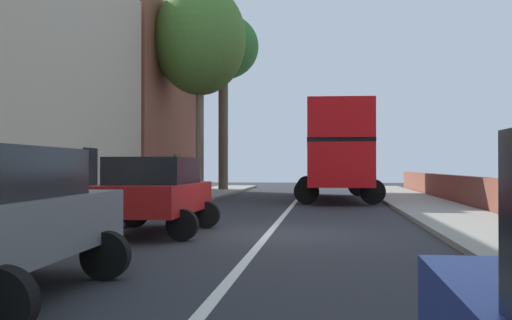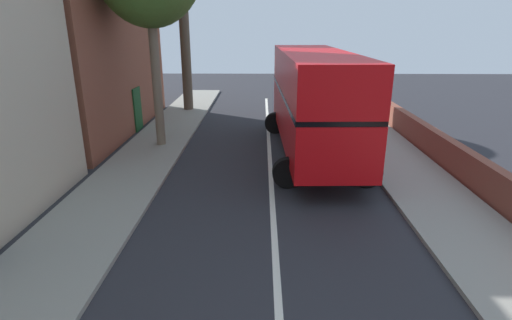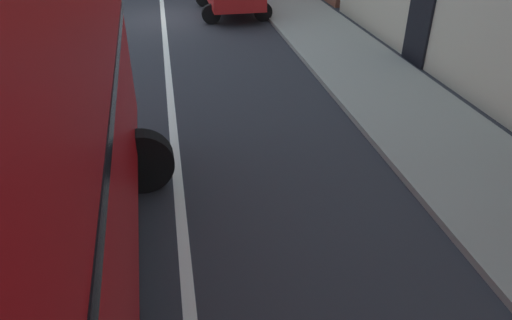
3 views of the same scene
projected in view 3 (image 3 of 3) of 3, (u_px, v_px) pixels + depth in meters
ground_plane at (163, 18)px, 16.34m from camera, size 84.00×84.00×0.00m
road_centre_line at (163, 18)px, 16.34m from camera, size 0.16×54.00×0.01m
sidewalk_left at (296, 10)px, 17.11m from camera, size 2.60×60.00×0.12m
sidewalk_right at (16, 23)px, 15.50m from camera, size 2.60×60.00×0.12m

